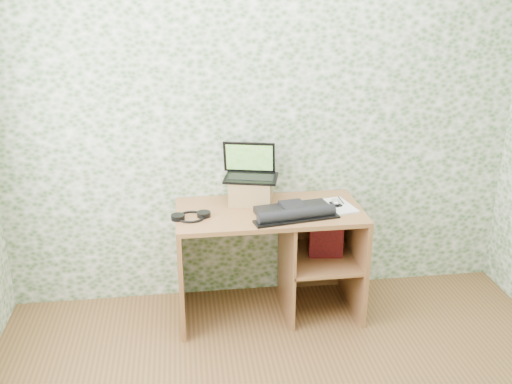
{
  "coord_description": "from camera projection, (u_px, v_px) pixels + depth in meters",
  "views": [
    {
      "loc": [
        -0.54,
        -1.92,
        2.16
      ],
      "look_at": [
        -0.09,
        1.39,
        0.9
      ],
      "focal_mm": 40.0,
      "sensor_mm": 36.0,
      "label": 1
    }
  ],
  "objects": [
    {
      "name": "mouse",
      "position": [
        336.0,
        203.0,
        3.71
      ],
      "size": [
        0.08,
        0.1,
        0.03
      ],
      "primitive_type": "ellipsoid",
      "rotation": [
        0.0,
        0.0,
        0.34
      ],
      "color": "#BABABC",
      "rests_on": "notepad"
    },
    {
      "name": "notepad",
      "position": [
        336.0,
        206.0,
        3.71
      ],
      "size": [
        0.25,
        0.31,
        0.01
      ],
      "primitive_type": "cube",
      "rotation": [
        0.0,
        0.0,
        0.21
      ],
      "color": "silver",
      "rests_on": "desk"
    },
    {
      "name": "laptop",
      "position": [
        250.0,
        170.0,
        3.75
      ],
      "size": [
        0.39,
        0.32,
        0.23
      ],
      "rotation": [
        0.0,
        0.0,
        -0.25
      ],
      "color": "black",
      "rests_on": "riser"
    },
    {
      "name": "wall_back",
      "position": [
        263.0,
        115.0,
        3.77
      ],
      "size": [
        3.5,
        0.0,
        3.5
      ],
      "primitive_type": "plane",
      "rotation": [
        1.57,
        0.0,
        0.0
      ],
      "color": "white",
      "rests_on": "ground"
    },
    {
      "name": "riser",
      "position": [
        251.0,
        191.0,
        3.77
      ],
      "size": [
        0.32,
        0.29,
        0.16
      ],
      "primitive_type": "cube",
      "rotation": [
        0.0,
        0.0,
        -0.25
      ],
      "color": "olive",
      "rests_on": "desk"
    },
    {
      "name": "desk",
      "position": [
        280.0,
        245.0,
        3.81
      ],
      "size": [
        1.2,
        0.6,
        0.75
      ],
      "color": "brown",
      "rests_on": "floor"
    },
    {
      "name": "keyboard",
      "position": [
        294.0,
        212.0,
        3.58
      ],
      "size": [
        0.55,
        0.36,
        0.08
      ],
      "rotation": [
        0.0,
        0.0,
        0.17
      ],
      "color": "black",
      "rests_on": "desk"
    },
    {
      "name": "red_box",
      "position": [
        326.0,
        238.0,
        3.8
      ],
      "size": [
        0.23,
        0.1,
        0.27
      ],
      "primitive_type": "cube",
      "rotation": [
        0.0,
        0.0,
        -0.12
      ],
      "color": "maroon",
      "rests_on": "desk"
    },
    {
      "name": "headphones",
      "position": [
        191.0,
        216.0,
        3.55
      ],
      "size": [
        0.25,
        0.2,
        0.03
      ],
      "rotation": [
        0.0,
        0.0,
        0.15
      ],
      "color": "black",
      "rests_on": "desk"
    },
    {
      "name": "pen",
      "position": [
        341.0,
        200.0,
        3.79
      ],
      "size": [
        0.01,
        0.12,
        0.01
      ],
      "primitive_type": "cylinder",
      "rotation": [
        1.57,
        0.0,
        0.01
      ],
      "color": "black",
      "rests_on": "notepad"
    }
  ]
}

